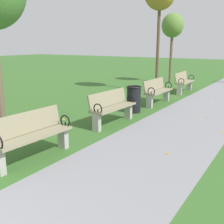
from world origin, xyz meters
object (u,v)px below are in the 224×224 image
at_px(park_bench_3, 112,107).
at_px(trash_bin, 134,99).
at_px(park_bench_4, 157,91).
at_px(park_bench_2, 32,135).
at_px(park_bench_5, 184,82).
at_px(tree_3, 173,26).

xyz_separation_m(park_bench_3, trash_bin, (-0.15, 1.50, -0.06)).
relative_size(park_bench_4, trash_bin, 1.91).
height_order(park_bench_2, park_bench_4, same).
xyz_separation_m(park_bench_4, park_bench_5, (0.00, 2.91, 0.00)).
distance_m(park_bench_5, trash_bin, 4.42).
bearing_deg(park_bench_3, park_bench_4, 90.00).
relative_size(park_bench_5, trash_bin, 1.92).
xyz_separation_m(park_bench_2, park_bench_4, (-0.00, 5.78, 0.00)).
xyz_separation_m(tree_3, trash_bin, (1.55, -7.13, -2.61)).
height_order(park_bench_5, trash_bin, park_bench_5).
bearing_deg(trash_bin, park_bench_2, -88.03).
relative_size(park_bench_4, park_bench_5, 0.99).
xyz_separation_m(park_bench_5, trash_bin, (-0.15, -4.41, -0.06)).
height_order(park_bench_2, park_bench_3, same).
xyz_separation_m(park_bench_5, tree_3, (-1.69, 2.72, 2.55)).
xyz_separation_m(park_bench_2, tree_3, (-1.69, 11.41, 2.55)).
bearing_deg(park_bench_4, trash_bin, -95.59).
relative_size(park_bench_2, trash_bin, 1.93).
distance_m(park_bench_4, tree_3, 6.41).
relative_size(park_bench_3, park_bench_5, 1.01).
height_order(park_bench_2, trash_bin, park_bench_2).
bearing_deg(trash_bin, park_bench_4, 84.41).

